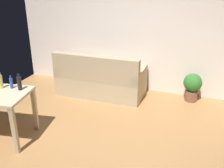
% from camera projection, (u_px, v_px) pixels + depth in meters
% --- Properties ---
extents(ground_plane, '(5.20, 4.40, 0.02)m').
position_uv_depth(ground_plane, '(95.00, 140.00, 4.02)').
color(ground_plane, '#9E7042').
extents(wall_rear, '(5.20, 0.10, 2.70)m').
position_uv_depth(wall_rear, '(135.00, 27.00, 5.41)').
color(wall_rear, silver).
rests_on(wall_rear, ground_plane).
extents(couch, '(1.78, 0.84, 0.92)m').
position_uv_depth(couch, '(100.00, 81.00, 5.44)').
color(couch, tan).
rests_on(couch, ground_plane).
extents(potted_plant, '(0.36, 0.36, 0.57)m').
position_uv_depth(potted_plant, '(192.00, 85.00, 5.15)').
color(potted_plant, brown).
rests_on(potted_plant, ground_plane).
extents(bottle_squat, '(0.06, 0.06, 0.25)m').
position_uv_depth(bottle_squat, '(1.00, 81.00, 3.91)').
color(bottle_squat, '#BCB24C').
rests_on(bottle_squat, desk).
extents(bottle_blue, '(0.05, 0.05, 0.20)m').
position_uv_depth(bottle_blue, '(11.00, 83.00, 3.92)').
color(bottle_blue, '#2347A3').
rests_on(bottle_blue, desk).
extents(bottle_dark, '(0.06, 0.06, 0.26)m').
position_uv_depth(bottle_dark, '(19.00, 83.00, 3.86)').
color(bottle_dark, black).
rests_on(bottle_dark, desk).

